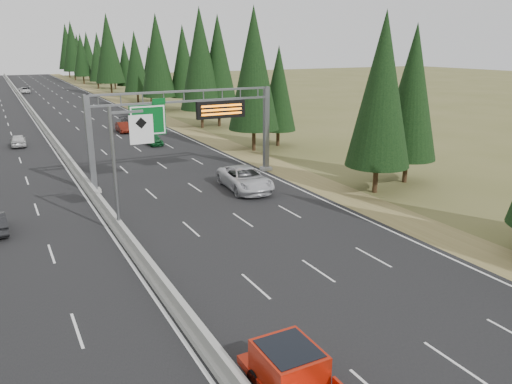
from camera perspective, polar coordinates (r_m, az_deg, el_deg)
road at (r=86.31m, az=-23.72°, el=7.51°), size 32.00×260.00×0.08m
shoulder_right at (r=89.37m, az=-12.22°, el=8.79°), size 3.60×260.00×0.06m
median_barrier at (r=86.26m, az=-23.75°, el=7.75°), size 0.70×260.00×0.85m
sign_gantry at (r=43.41m, az=-7.26°, el=8.04°), size 16.75×0.98×7.80m
hov_sign_pole at (r=31.78m, az=-14.91°, el=3.48°), size 2.80×0.50×8.00m
tree_row_right at (r=86.96m, az=-9.54°, el=14.73°), size 11.79×238.78×18.68m
silver_minivan at (r=40.92m, az=-1.25°, el=1.54°), size 3.61×6.86×1.84m
red_pickup at (r=17.57m, az=4.55°, el=-20.31°), size 2.03×5.67×1.85m
car_ahead_green at (r=60.67m, az=-11.69°, el=5.92°), size 1.72×3.94×1.32m
car_ahead_dkred at (r=70.39m, az=-14.96°, el=7.16°), size 1.51×4.08×1.34m
car_ahead_dkgrey at (r=72.91m, az=-14.00°, el=7.62°), size 2.61×5.44×1.53m
car_ahead_white at (r=135.10m, az=-24.97°, el=10.49°), size 2.55×5.06×1.37m
car_ahead_far at (r=135.70m, az=-24.81°, el=10.57°), size 2.08×4.63×1.55m
car_onc_white at (r=64.78m, az=-25.53°, el=5.35°), size 1.83×4.20×1.41m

